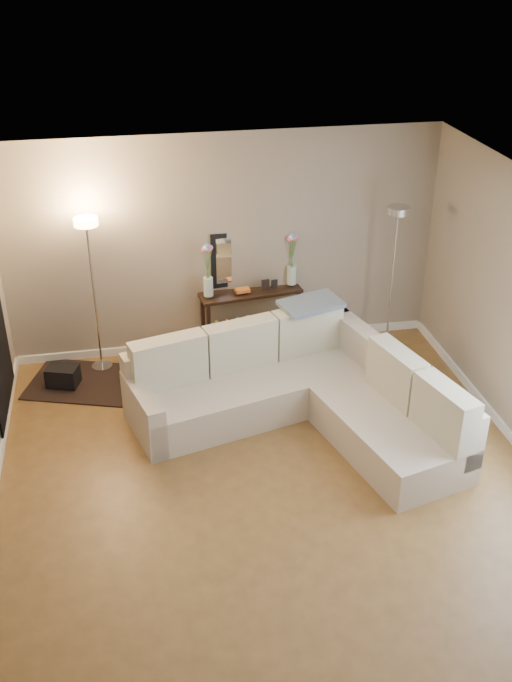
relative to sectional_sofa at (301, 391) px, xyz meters
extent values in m
cube|color=brown|center=(-0.51, -1.03, -0.35)|extent=(5.00, 5.50, 0.01)
cube|color=white|center=(-0.51, -1.03, 2.26)|extent=(5.00, 5.50, 0.01)
cube|color=gray|center=(-0.51, 1.73, 0.96)|extent=(5.00, 0.02, 2.60)
cube|color=gray|center=(-0.51, -3.79, 0.96)|extent=(5.00, 0.02, 2.60)
cube|color=white|center=(-0.51, 1.70, -0.29)|extent=(5.00, 0.03, 0.10)
cube|color=beige|center=(-0.43, 0.28, -0.14)|extent=(2.75, 1.54, 0.40)
cube|color=beige|center=(-0.52, 0.62, 0.14)|extent=(2.56, 0.87, 0.56)
cube|color=beige|center=(-1.60, -0.03, -0.06)|extent=(0.41, 0.92, 0.56)
cube|color=beige|center=(0.72, -0.71, -0.14)|extent=(1.28, 1.78, 0.40)
cube|color=beige|center=(0.94, -0.18, 0.14)|extent=(0.84, 2.47, 0.56)
cube|color=beige|center=(-1.31, 0.29, 0.32)|extent=(0.81, 0.41, 0.52)
cube|color=beige|center=(-0.54, 0.50, 0.32)|extent=(0.81, 0.41, 0.52)
cube|color=beige|center=(0.24, 0.71, 0.32)|extent=(0.81, 0.41, 0.52)
cube|color=beige|center=(0.87, -0.35, 0.32)|extent=(0.40, 0.75, 0.52)
cube|color=beige|center=(1.07, -1.08, 0.32)|extent=(0.40, 0.75, 0.52)
cube|color=slate|center=(0.28, 0.74, 0.61)|extent=(0.75, 0.57, 0.09)
cube|color=black|center=(-0.22, 1.61, 0.39)|extent=(1.24, 0.49, 0.04)
cube|color=black|center=(-0.76, 1.40, 0.01)|extent=(0.05, 0.05, 0.71)
cube|color=black|center=(-0.79, 1.66, 0.01)|extent=(0.05, 0.05, 0.71)
cube|color=black|center=(0.35, 1.55, 0.01)|extent=(0.05, 0.05, 0.71)
cube|color=black|center=(0.31, 1.81, 0.01)|extent=(0.05, 0.05, 0.71)
cube|color=black|center=(-0.22, 1.61, -0.17)|extent=(1.17, 0.45, 0.03)
cube|color=#BF3333|center=(-0.72, 1.54, -0.07)|extent=(0.05, 0.15, 0.18)
cube|color=#3359A5|center=(-0.68, 1.54, -0.06)|extent=(0.05, 0.15, 0.20)
cube|color=gold|center=(-0.63, 1.55, -0.05)|extent=(0.06, 0.15, 0.21)
cube|color=#3F7F4C|center=(-0.59, 1.56, -0.07)|extent=(0.06, 0.15, 0.18)
cube|color=#994C99|center=(-0.54, 1.56, -0.06)|extent=(0.05, 0.15, 0.20)
cube|color=orange|center=(-0.50, 1.57, -0.05)|extent=(0.05, 0.15, 0.21)
cube|color=#262626|center=(-0.46, 1.57, -0.07)|extent=(0.06, 0.15, 0.18)
cube|color=#4C99B2|center=(-0.41, 1.58, -0.06)|extent=(0.06, 0.15, 0.20)
cube|color=#B2A58C|center=(-0.37, 1.59, -0.05)|extent=(0.05, 0.15, 0.21)
cube|color=brown|center=(-0.33, 1.59, -0.07)|extent=(0.05, 0.15, 0.18)
cube|color=navy|center=(-0.29, 1.60, -0.06)|extent=(0.06, 0.15, 0.20)
cube|color=gold|center=(-0.24, 1.60, -0.05)|extent=(0.06, 0.15, 0.21)
cube|color=black|center=(-0.24, 1.77, 0.77)|extent=(0.85, 0.15, 0.67)
cube|color=white|center=(-0.24, 1.75, 0.77)|extent=(0.74, 0.11, 0.56)
cube|color=orange|center=(-0.33, 1.57, 0.45)|extent=(0.18, 0.13, 0.04)
cube|color=black|center=(-0.05, 1.59, 0.49)|extent=(0.09, 0.03, 0.12)
cube|color=black|center=(0.06, 1.60, 0.48)|extent=(0.08, 0.03, 0.10)
cylinder|color=silver|center=(-0.73, 1.54, 0.54)|extent=(0.13, 0.13, 0.22)
cylinder|color=#38722D|center=(-0.75, 1.54, 0.80)|extent=(0.09, 0.02, 0.38)
sphere|color=#E5598C|center=(-0.77, 1.54, 1.00)|extent=(0.07, 0.07, 0.07)
cylinder|color=#38722D|center=(-0.74, 1.54, 0.81)|extent=(0.05, 0.01, 0.41)
sphere|color=white|center=(-0.75, 1.54, 1.01)|extent=(0.07, 0.07, 0.07)
cylinder|color=#38722D|center=(-0.73, 1.54, 0.82)|extent=(0.01, 0.01, 0.43)
sphere|color=#598CE5|center=(-0.73, 1.54, 1.03)|extent=(0.07, 0.07, 0.07)
cylinder|color=#38722D|center=(-0.72, 1.54, 0.80)|extent=(0.05, 0.01, 0.39)
sphere|color=#E58C4C|center=(-0.71, 1.54, 1.00)|extent=(0.07, 0.07, 0.07)
cylinder|color=#38722D|center=(-0.71, 1.54, 0.81)|extent=(0.10, 0.02, 0.40)
sphere|color=#D866B2|center=(-0.69, 1.55, 1.01)|extent=(0.07, 0.07, 0.07)
cylinder|color=silver|center=(0.29, 1.68, 0.54)|extent=(0.13, 0.13, 0.22)
cylinder|color=#38722D|center=(0.27, 1.68, 0.80)|extent=(0.09, 0.02, 0.38)
sphere|color=#E5598C|center=(0.25, 1.68, 1.00)|extent=(0.07, 0.07, 0.07)
cylinder|color=#38722D|center=(0.28, 1.68, 0.81)|extent=(0.05, 0.01, 0.41)
sphere|color=white|center=(0.27, 1.68, 1.01)|extent=(0.07, 0.07, 0.07)
cylinder|color=#38722D|center=(0.29, 1.68, 0.82)|extent=(0.01, 0.01, 0.43)
sphere|color=#598CE5|center=(0.29, 1.68, 1.03)|extent=(0.07, 0.07, 0.07)
cylinder|color=#38722D|center=(0.29, 1.68, 0.80)|extent=(0.05, 0.01, 0.39)
sphere|color=#E58C4C|center=(0.30, 1.68, 1.00)|extent=(0.07, 0.07, 0.07)
cylinder|color=#38722D|center=(0.30, 1.68, 0.81)|extent=(0.10, 0.02, 0.40)
sphere|color=#D866B2|center=(0.32, 1.69, 1.01)|extent=(0.07, 0.07, 0.07)
cylinder|color=silver|center=(-2.02, 1.44, -0.33)|extent=(0.30, 0.30, 0.03)
cylinder|color=silver|center=(-2.02, 1.44, 0.54)|extent=(0.03, 0.03, 1.74)
cylinder|color=#FFBF72|center=(-2.02, 1.44, 1.44)|extent=(0.33, 0.33, 0.08)
cylinder|color=silver|center=(1.37, 1.22, -0.33)|extent=(0.29, 0.29, 0.03)
cylinder|color=silver|center=(1.37, 1.22, 0.53)|extent=(0.03, 0.03, 1.72)
cylinder|color=silver|center=(1.37, 1.22, 1.43)|extent=(0.31, 0.31, 0.08)
cube|color=black|center=(-2.22, 1.15, -0.33)|extent=(1.41, 1.22, 0.02)
cube|color=black|center=(-2.44, 1.11, -0.21)|extent=(0.40, 0.33, 0.22)
camera|label=1|loc=(-1.68, -6.37, 4.19)|focal=40.00mm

